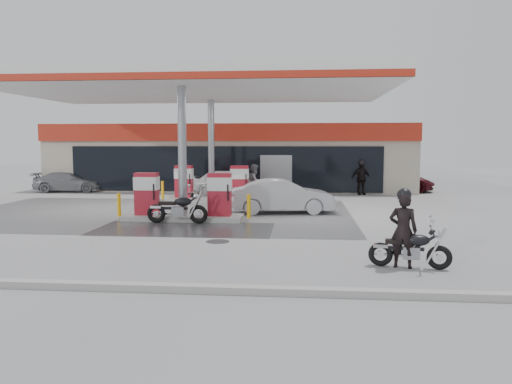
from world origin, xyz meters
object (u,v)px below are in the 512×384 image
parked_car_right (395,181)px  attendant (255,182)px  biker_main (403,230)px  main_motorcycle (411,250)px  parked_motorcycle (178,209)px  pump_island_far (212,187)px  sedan_white (229,182)px  biker_walking (361,178)px  pump_island_near (183,201)px  parked_car_left (68,182)px  hatchback_silver (283,196)px

parked_car_right → attendant: bearing=131.2°
parked_car_right → biker_main: bearing=179.3°
main_motorcycle → parked_motorcycle: bearing=149.9°
pump_island_far → sedan_white: pump_island_far is taller
attendant → biker_walking: 6.36m
parked_motorcycle → pump_island_far: bearing=90.8°
attendant → biker_walking: (5.71, 2.80, 0.02)m
biker_walking → main_motorcycle: bearing=-108.8°
biker_main → biker_walking: 16.45m
pump_island_near → attendant: (2.06, 7.00, 0.20)m
parked_motorcycle → biker_main: bearing=-39.8°
pump_island_far → main_motorcycle: size_ratio=2.73×
biker_main → parked_car_left: bearing=-31.7°
main_motorcycle → biker_main: size_ratio=1.07×
pump_island_near → main_motorcycle: 9.68m
parked_car_right → biker_walking: bearing=143.6°
biker_main → main_motorcycle: bearing=-174.6°
pump_island_far → pump_island_near: bearing=-90.0°
biker_main → parked_car_right: bearing=-85.5°
sedan_white → parked_car_right: 10.00m
sedan_white → parked_car_right: bearing=-61.9°
parked_car_left → biker_walking: size_ratio=2.16×
pump_island_far → attendant: bearing=25.9°
pump_island_far → biker_main: pump_island_far is taller
pump_island_far → biker_walking: 8.65m
pump_island_far → main_motorcycle: (7.02, -12.66, -0.28)m
pump_island_near → biker_walking: (7.77, 9.80, 0.21)m
parked_car_left → biker_walking: (17.13, -0.20, 0.35)m
sedan_white → parked_car_left: bearing=97.2°
main_motorcycle → parked_car_right: (2.98, 18.66, 0.20)m
pump_island_far → hatchback_silver: 5.29m
pump_island_far → biker_main: bearing=-61.6°
attendant → hatchback_silver: bearing=-154.6°
hatchback_silver → parked_car_right: (6.32, 9.80, -0.06)m
pump_island_near → pump_island_far: (0.00, 6.00, 0.00)m
main_motorcycle → biker_main: bearing=-178.9°
pump_island_near → parked_motorcycle: bearing=-89.1°
sedan_white → parked_car_left: (-9.76, 0.80, -0.14)m
parked_motorcycle → attendant: (2.05, 7.80, 0.39)m
biker_main → attendant: (-4.77, 13.63, 0.02)m
main_motorcycle → hatchback_silver: (-3.35, 8.86, 0.27)m
main_motorcycle → sedan_white: (-6.62, 15.86, 0.29)m
attendant → pump_island_far: bearing=122.7°
pump_island_near → parked_car_right: 15.62m
pump_island_far → attendant: attendant is taller
hatchback_silver → parked_car_right: size_ratio=0.93×
biker_main → parked_car_left: 23.21m
sedan_white → parked_motorcycle: bearing=-170.4°
pump_island_far → biker_walking: biker_walking is taller
biker_main → parked_car_right: biker_main is taller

